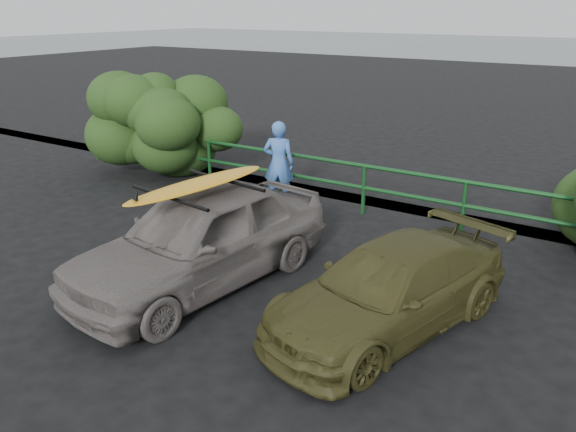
% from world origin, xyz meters
% --- Properties ---
extents(ground, '(80.00, 80.00, 0.00)m').
position_xyz_m(ground, '(0.00, 0.00, 0.00)').
color(ground, black).
extents(guardrail, '(14.00, 0.08, 1.04)m').
position_xyz_m(guardrail, '(0.00, 5.00, 0.52)').
color(guardrail, '#154B1E').
rests_on(guardrail, ground).
extents(shrub_left, '(3.20, 2.40, 2.43)m').
position_xyz_m(shrub_left, '(-4.80, 5.40, 1.21)').
color(shrub_left, '#2A4A1B').
rests_on(shrub_left, ground).
extents(sedan, '(2.32, 4.54, 1.48)m').
position_xyz_m(sedan, '(0.26, 0.93, 0.74)').
color(sedan, slate).
rests_on(sedan, ground).
extents(olive_vehicle, '(2.58, 4.07, 1.10)m').
position_xyz_m(olive_vehicle, '(3.12, 1.27, 0.55)').
color(olive_vehicle, '#413F1C').
rests_on(olive_vehicle, ground).
extents(man, '(0.76, 0.62, 1.78)m').
position_xyz_m(man, '(-0.77, 4.59, 0.89)').
color(man, '#467AD2').
rests_on(man, ground).
extents(roof_rack, '(1.74, 1.33, 0.05)m').
position_xyz_m(roof_rack, '(0.26, 0.93, 1.50)').
color(roof_rack, black).
rests_on(roof_rack, sedan).
extents(surfboard, '(0.87, 2.58, 0.07)m').
position_xyz_m(surfboard, '(0.26, 0.93, 1.57)').
color(surfboard, orange).
rests_on(surfboard, roof_rack).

